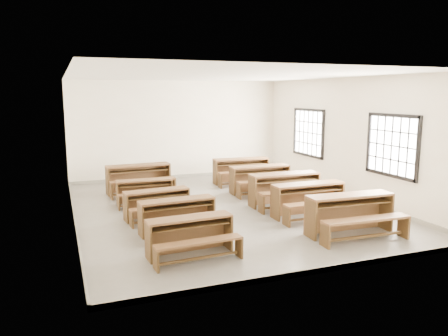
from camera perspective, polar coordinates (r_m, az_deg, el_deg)
name	(u,v)px	position (r m, az deg, el deg)	size (l,w,h in m)	color
room	(228,121)	(10.48, 0.46, 6.20)	(8.50, 8.50, 3.20)	slate
desk_set_0	(191,233)	(7.65, -4.38, -8.52)	(1.55, 0.86, 0.68)	brown
desk_set_1	(178,213)	(8.87, -6.04, -5.92)	(1.59, 0.90, 0.69)	brown
desk_set_2	(158,202)	(9.92, -8.67, -4.41)	(1.53, 0.91, 0.66)	brown
desk_set_3	(145,190)	(11.26, -10.31, -2.84)	(1.44, 0.80, 0.63)	brown
desk_set_4	(139,176)	(12.57, -11.04, -1.09)	(1.84, 1.03, 0.80)	brown
desk_set_5	(351,211)	(9.06, 16.25, -5.47)	(1.83, 1.01, 0.81)	brown
desk_set_6	(309,197)	(10.15, 11.05, -3.78)	(1.71, 0.89, 0.77)	brown
desk_set_7	(285,187)	(11.06, 8.03, -2.45)	(1.83, 0.98, 0.81)	brown
desk_set_8	(261,177)	(12.37, 4.79, -1.21)	(1.74, 0.94, 0.77)	brown
desk_set_9	(242,169)	(13.66, 2.31, -0.12)	(1.80, 1.02, 0.78)	brown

